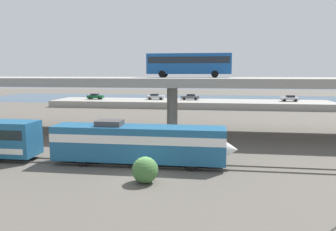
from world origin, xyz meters
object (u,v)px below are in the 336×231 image
object	(u,v)px
parked_car_1	(190,97)
parked_car_2	(155,97)
parked_car_0	(290,98)
train_locomotive	(147,142)
parked_car_3	(95,96)
transit_bus_on_overpass	(189,63)

from	to	relation	value
parked_car_1	parked_car_2	world-z (taller)	same
parked_car_0	parked_car_2	xyz separation A→B (m)	(-33.04, 0.67, 0.00)
parked_car_1	parked_car_2	xyz separation A→B (m)	(-8.96, -0.31, -0.00)
train_locomotive	parked_car_3	world-z (taller)	train_locomotive
parked_car_1	parked_car_3	size ratio (longest dim) A/B	1.13
transit_bus_on_overpass	parked_car_0	xyz separation A→B (m)	(21.93, 33.87, -7.59)
parked_car_1	transit_bus_on_overpass	bearing A→B (deg)	93.54
parked_car_1	parked_car_0	bearing A→B (deg)	177.67
parked_car_2	parked_car_3	xyz separation A→B (m)	(-15.72, -1.19, -0.00)
parked_car_0	train_locomotive	bearing A→B (deg)	64.69
transit_bus_on_overpass	parked_car_2	xyz separation A→B (m)	(-11.11, 34.54, -7.59)
parked_car_0	parked_car_1	bearing A→B (deg)	-2.33
transit_bus_on_overpass	parked_car_1	size ratio (longest dim) A/B	2.57
parked_car_1	parked_car_2	bearing A→B (deg)	1.97
train_locomotive	parked_car_1	size ratio (longest dim) A/B	3.70
train_locomotive	transit_bus_on_overpass	size ratio (longest dim) A/B	1.44
transit_bus_on_overpass	parked_car_0	distance (m)	41.05
train_locomotive	parked_car_0	world-z (taller)	train_locomotive
transit_bus_on_overpass	parked_car_1	xyz separation A→B (m)	(-2.16, 34.85, -7.59)
parked_car_3	parked_car_1	bearing A→B (deg)	3.48
parked_car_0	parked_car_1	world-z (taller)	same
train_locomotive	parked_car_3	distance (m)	56.73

